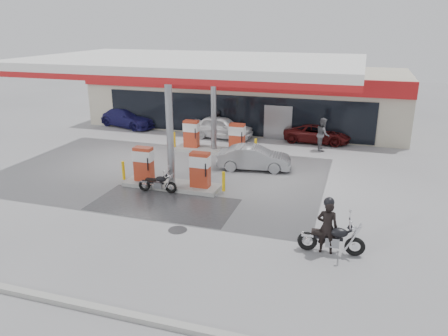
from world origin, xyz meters
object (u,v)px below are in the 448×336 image
object	(u,v)px
main_motorcycle	(332,239)
parked_car_right	(317,133)
sedan_white	(221,127)
parked_motorcycle	(158,184)
hatchback_silver	(254,158)
biker_walking	(218,124)
parked_car_left	(128,117)
pump_island_far	(214,140)
attendant	(323,134)
pump_island_near	(172,172)
biker_main	(327,227)

from	to	relation	value
main_motorcycle	parked_car_right	xyz separation A→B (m)	(-1.99, 13.99, 0.08)
sedan_white	parked_car_right	world-z (taller)	sedan_white
parked_motorcycle	hatchback_silver	bearing A→B (deg)	47.28
parked_motorcycle	biker_walking	world-z (taller)	biker_walking
parked_motorcycle	parked_car_left	distance (m)	13.50
pump_island_far	main_motorcycle	world-z (taller)	pump_island_far
attendant	parked_car_right	size ratio (longest dim) A/B	0.47
pump_island_far	biker_walking	bearing A→B (deg)	104.78
parked_car_right	biker_walking	distance (m)	6.53
pump_island_near	parked_motorcycle	world-z (taller)	pump_island_near
pump_island_near	attendant	xyz separation A→B (m)	(6.00, 8.28, 0.26)
hatchback_silver	parked_car_right	size ratio (longest dim) A/B	0.90
parked_car_left	biker_walking	distance (m)	7.06
main_motorcycle	parked_motorcycle	world-z (taller)	main_motorcycle
parked_motorcycle	parked_car_left	bearing A→B (deg)	119.30
pump_island_near	attendant	bearing A→B (deg)	54.07
pump_island_near	biker_main	world-z (taller)	biker_main
parked_motorcycle	parked_car_right	world-z (taller)	parked_car_right
main_motorcycle	parked_motorcycle	distance (m)	8.45
biker_walking	parked_motorcycle	bearing A→B (deg)	-111.80
pump_island_far	parked_car_left	size ratio (longest dim) A/B	1.09
pump_island_near	biker_main	distance (m)	8.34
pump_island_far	sedan_white	distance (m)	3.25
parked_car_right	main_motorcycle	bearing A→B (deg)	-171.20
biker_main	parked_motorcycle	distance (m)	8.29
biker_main	pump_island_near	bearing A→B (deg)	-32.39
parked_motorcycle	attendant	distance (m)	11.07
pump_island_far	attendant	distance (m)	6.42
biker_walking	parked_car_left	bearing A→B (deg)	150.72
biker_main	sedan_white	size ratio (longest dim) A/B	0.44
main_motorcycle	parked_car_left	size ratio (longest dim) A/B	0.47
pump_island_far	sedan_white	world-z (taller)	pump_island_far
biker_main	parked_car_left	bearing A→B (deg)	-46.55
main_motorcycle	attendant	distance (m)	12.37
pump_island_near	main_motorcycle	xyz separation A→B (m)	(7.50, -3.99, -0.21)
pump_island_far	parked_motorcycle	xyz separation A→B (m)	(-0.31, -6.79, -0.30)
pump_island_far	sedan_white	xyz separation A→B (m)	(-0.59, 3.20, 0.00)
pump_island_near	parked_motorcycle	bearing A→B (deg)	-111.54
parked_car_left	parked_car_right	world-z (taller)	parked_car_left
hatchback_silver	parked_car_left	xyz separation A→B (m)	(-11.05, 6.66, 0.06)
main_motorcycle	pump_island_far	bearing A→B (deg)	123.76
biker_main	parked_car_right	distance (m)	14.13
parked_motorcycle	main_motorcycle	bearing A→B (deg)	-27.95
sedan_white	parked_car_right	bearing A→B (deg)	-79.32
parked_motorcycle	biker_walking	distance (m)	10.62
biker_main	biker_walking	size ratio (longest dim) A/B	1.17
attendant	parked_car_left	bearing A→B (deg)	71.30
biker_main	sedan_white	world-z (taller)	biker_main
pump_island_near	parked_car_right	xyz separation A→B (m)	(5.52, 10.00, -0.13)
pump_island_near	sedan_white	bearing A→B (deg)	93.64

